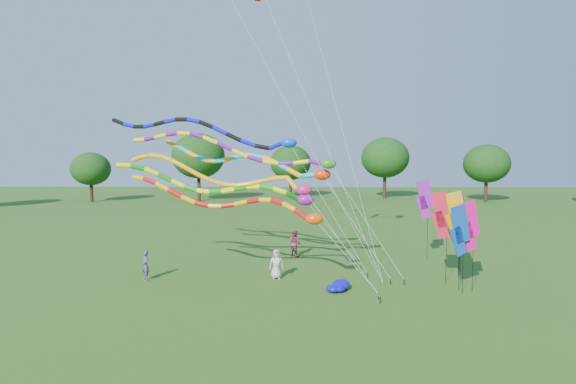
{
  "coord_description": "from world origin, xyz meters",
  "views": [
    {
      "loc": [
        -1.79,
        -19.47,
        6.64
      ],
      "look_at": [
        -2.23,
        4.32,
        4.8
      ],
      "focal_mm": 30.0,
      "sensor_mm": 36.0,
      "label": 1
    }
  ],
  "objects_px": {
    "tube_kite_red": "(246,204)",
    "person_b": "(145,265)",
    "tube_kite_orange": "(238,178)",
    "person_c": "(295,243)",
    "person_a": "(276,264)",
    "blue_nylon_heap": "(340,284)"
  },
  "relations": [
    {
      "from": "person_a",
      "to": "person_b",
      "type": "relative_size",
      "value": 0.99
    },
    {
      "from": "person_b",
      "to": "tube_kite_orange",
      "type": "bearing_deg",
      "value": 34.3
    },
    {
      "from": "tube_kite_red",
      "to": "person_b",
      "type": "distance_m",
      "value": 6.58
    },
    {
      "from": "tube_kite_red",
      "to": "tube_kite_orange",
      "type": "height_order",
      "value": "tube_kite_orange"
    },
    {
      "from": "person_b",
      "to": "person_c",
      "type": "height_order",
      "value": "person_c"
    },
    {
      "from": "tube_kite_orange",
      "to": "person_a",
      "type": "xyz_separation_m",
      "value": [
        1.76,
        2.28,
        -4.76
      ]
    },
    {
      "from": "tube_kite_orange",
      "to": "person_a",
      "type": "relative_size",
      "value": 7.63
    },
    {
      "from": "tube_kite_orange",
      "to": "person_b",
      "type": "xyz_separation_m",
      "value": [
        -5.19,
        1.81,
        -4.75
      ]
    },
    {
      "from": "tube_kite_red",
      "to": "blue_nylon_heap",
      "type": "relative_size",
      "value": 6.51
    },
    {
      "from": "person_c",
      "to": "tube_kite_orange",
      "type": "bearing_deg",
      "value": 116.79
    },
    {
      "from": "tube_kite_red",
      "to": "person_a",
      "type": "relative_size",
      "value": 7.71
    },
    {
      "from": "tube_kite_orange",
      "to": "person_a",
      "type": "bearing_deg",
      "value": 69.42
    },
    {
      "from": "person_a",
      "to": "person_b",
      "type": "height_order",
      "value": "person_b"
    },
    {
      "from": "tube_kite_orange",
      "to": "person_c",
      "type": "bearing_deg",
      "value": 88.18
    },
    {
      "from": "person_a",
      "to": "tube_kite_orange",
      "type": "bearing_deg",
      "value": -132.67
    },
    {
      "from": "tube_kite_orange",
      "to": "person_b",
      "type": "distance_m",
      "value": 7.26
    },
    {
      "from": "tube_kite_orange",
      "to": "person_b",
      "type": "bearing_deg",
      "value": 177.75
    },
    {
      "from": "tube_kite_orange",
      "to": "person_a",
      "type": "distance_m",
      "value": 5.56
    },
    {
      "from": "person_a",
      "to": "tube_kite_red",
      "type": "bearing_deg",
      "value": -135.54
    },
    {
      "from": "tube_kite_orange",
      "to": "blue_nylon_heap",
      "type": "xyz_separation_m",
      "value": [
        5.0,
        0.27,
        -5.26
      ]
    },
    {
      "from": "tube_kite_red",
      "to": "person_c",
      "type": "height_order",
      "value": "tube_kite_red"
    },
    {
      "from": "tube_kite_orange",
      "to": "blue_nylon_heap",
      "type": "height_order",
      "value": "tube_kite_orange"
    }
  ]
}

